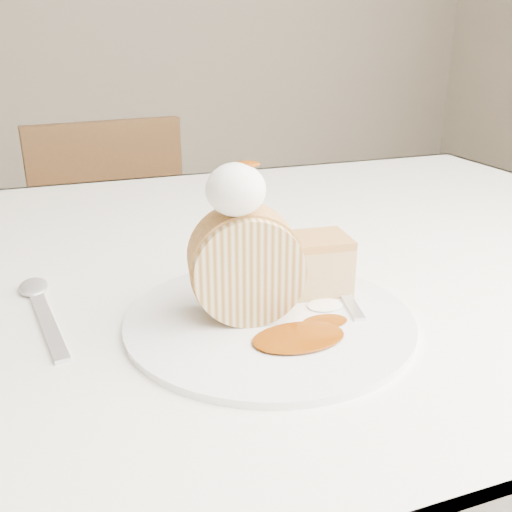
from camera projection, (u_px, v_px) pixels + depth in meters
name	position (u px, v px, depth m)	size (l,w,h in m)	color
table	(215.00, 318.00, 0.75)	(1.40, 0.90, 0.75)	white
chair_far	(107.00, 244.00, 1.59)	(0.43, 0.43, 0.81)	brown
plate	(269.00, 319.00, 0.55)	(0.28, 0.28, 0.01)	white
roulade_slice	(246.00, 265.00, 0.53)	(0.10, 0.10, 0.06)	beige
cake_chunk	(318.00, 267.00, 0.60)	(0.06, 0.06, 0.05)	tan
whipped_cream	(236.00, 190.00, 0.50)	(0.05, 0.05, 0.05)	white
caramel_drizzle	(246.00, 157.00, 0.50)	(0.03, 0.02, 0.01)	#713004
caramel_pool	(299.00, 337.00, 0.51)	(0.09, 0.06, 0.00)	#713004
fork	(344.00, 293.00, 0.59)	(0.02, 0.16, 0.00)	silver
spoon	(49.00, 325.00, 0.54)	(0.03, 0.18, 0.00)	silver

